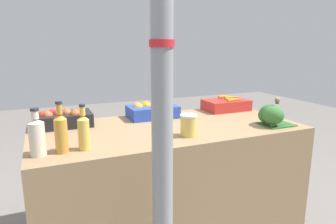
% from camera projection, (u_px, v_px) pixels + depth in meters
% --- Properties ---
extents(ground_plane, '(10.00, 10.00, 0.00)m').
position_uv_depth(ground_plane, '(168.00, 224.00, 2.23)').
color(ground_plane, slate).
extents(market_table, '(1.80, 0.86, 0.76)m').
position_uv_depth(market_table, '(168.00, 177.00, 2.15)').
color(market_table, '#937551').
rests_on(market_table, ground_plane).
extents(support_pole, '(0.10, 0.10, 2.39)m').
position_uv_depth(support_pole, '(162.00, 73.00, 1.22)').
color(support_pole, gray).
rests_on(support_pole, ground_plane).
extents(apple_crate, '(0.37, 0.24, 0.13)m').
position_uv_depth(apple_crate, '(64.00, 118.00, 2.05)').
color(apple_crate, black).
rests_on(apple_crate, market_table).
extents(orange_crate, '(0.37, 0.24, 0.13)m').
position_uv_depth(orange_crate, '(153.00, 110.00, 2.31)').
color(orange_crate, '#2847B7').
rests_on(orange_crate, market_table).
extents(carrot_crate, '(0.37, 0.24, 0.12)m').
position_uv_depth(carrot_crate, '(226.00, 105.00, 2.57)').
color(carrot_crate, red).
rests_on(carrot_crate, market_table).
extents(broccoli_pile, '(0.24, 0.20, 0.15)m').
position_uv_depth(broccoli_pile, '(270.00, 115.00, 2.07)').
color(broccoli_pile, '#2D602D').
rests_on(broccoli_pile, market_table).
extents(juice_bottle_cloudy, '(0.08, 0.08, 0.25)m').
position_uv_depth(juice_bottle_cloudy, '(37.00, 136.00, 1.49)').
color(juice_bottle_cloudy, beige).
rests_on(juice_bottle_cloudy, market_table).
extents(juice_bottle_amber, '(0.07, 0.07, 0.27)m').
position_uv_depth(juice_bottle_amber, '(61.00, 132.00, 1.53)').
color(juice_bottle_amber, gold).
rests_on(juice_bottle_amber, market_table).
extents(juice_bottle_golden, '(0.06, 0.06, 0.25)m').
position_uv_depth(juice_bottle_golden, '(84.00, 131.00, 1.58)').
color(juice_bottle_golden, gold).
rests_on(juice_bottle_golden, market_table).
extents(pickle_jar, '(0.10, 0.10, 0.13)m').
position_uv_depth(pickle_jar, '(189.00, 125.00, 1.83)').
color(pickle_jar, '#DBBC56').
rests_on(pickle_jar, market_table).
extents(sparrow_bird, '(0.11, 0.10, 0.05)m').
position_uv_depth(sparrow_bird, '(277.00, 100.00, 2.08)').
color(sparrow_bird, '#4C3D2D').
rests_on(sparrow_bird, broccoli_pile).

